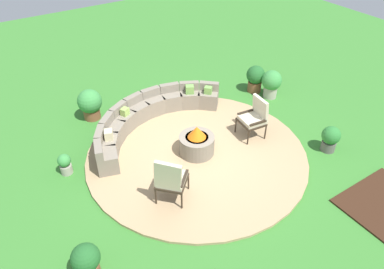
{
  "coord_description": "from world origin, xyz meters",
  "views": [
    {
      "loc": [
        -3.66,
        -5.4,
        5.46
      ],
      "look_at": [
        0.0,
        0.2,
        0.45
      ],
      "focal_mm": 33.79,
      "sensor_mm": 36.0,
      "label": 1
    }
  ],
  "objects_px": {
    "curved_stone_bench": "(148,116)",
    "lounge_chair_front_right": "(255,116)",
    "potted_plant_4": "(86,261)",
    "potted_plant_0": "(90,103)",
    "potted_plant_3": "(271,83)",
    "fire_pit": "(197,143)",
    "potted_plant_5": "(330,138)",
    "lounge_chair_front_left": "(170,179)",
    "potted_plant_2": "(255,78)",
    "potted_plant_1": "(65,163)"
  },
  "relations": [
    {
      "from": "fire_pit",
      "to": "potted_plant_1",
      "type": "xyz_separation_m",
      "value": [
        -2.75,
        1.03,
        -0.07
      ]
    },
    {
      "from": "potted_plant_0",
      "to": "potted_plant_3",
      "type": "xyz_separation_m",
      "value": [
        4.74,
        -1.78,
        0.01
      ]
    },
    {
      "from": "fire_pit",
      "to": "curved_stone_bench",
      "type": "relative_size",
      "value": 0.21
    },
    {
      "from": "curved_stone_bench",
      "to": "potted_plant_2",
      "type": "distance_m",
      "value": 3.51
    },
    {
      "from": "fire_pit",
      "to": "potted_plant_0",
      "type": "height_order",
      "value": "potted_plant_0"
    },
    {
      "from": "lounge_chair_front_left",
      "to": "potted_plant_5",
      "type": "bearing_deg",
      "value": 37.57
    },
    {
      "from": "fire_pit",
      "to": "potted_plant_0",
      "type": "relative_size",
      "value": 0.97
    },
    {
      "from": "potted_plant_1",
      "to": "potted_plant_4",
      "type": "xyz_separation_m",
      "value": [
        -0.46,
        -2.65,
        0.1
      ]
    },
    {
      "from": "curved_stone_bench",
      "to": "lounge_chair_front_left",
      "type": "xyz_separation_m",
      "value": [
        -0.83,
        -2.54,
        0.28
      ]
    },
    {
      "from": "lounge_chair_front_right",
      "to": "potted_plant_4",
      "type": "distance_m",
      "value": 4.98
    },
    {
      "from": "curved_stone_bench",
      "to": "potted_plant_5",
      "type": "height_order",
      "value": "curved_stone_bench"
    },
    {
      "from": "potted_plant_1",
      "to": "potted_plant_5",
      "type": "relative_size",
      "value": 0.77
    },
    {
      "from": "lounge_chair_front_left",
      "to": "lounge_chair_front_right",
      "type": "distance_m",
      "value": 2.91
    },
    {
      "from": "curved_stone_bench",
      "to": "potted_plant_0",
      "type": "distance_m",
      "value": 1.62
    },
    {
      "from": "curved_stone_bench",
      "to": "potted_plant_3",
      "type": "bearing_deg",
      "value": -8.86
    },
    {
      "from": "potted_plant_1",
      "to": "potted_plant_3",
      "type": "distance_m",
      "value": 6.0
    },
    {
      "from": "curved_stone_bench",
      "to": "lounge_chair_front_right",
      "type": "relative_size",
      "value": 3.9
    },
    {
      "from": "curved_stone_bench",
      "to": "potted_plant_5",
      "type": "xyz_separation_m",
      "value": [
        3.12,
        -3.16,
        0.01
      ]
    },
    {
      "from": "lounge_chair_front_left",
      "to": "potted_plant_2",
      "type": "xyz_separation_m",
      "value": [
        4.34,
        2.48,
        -0.17
      ]
    },
    {
      "from": "lounge_chair_front_right",
      "to": "potted_plant_2",
      "type": "bearing_deg",
      "value": -35.47
    },
    {
      "from": "potted_plant_1",
      "to": "potted_plant_5",
      "type": "height_order",
      "value": "potted_plant_5"
    },
    {
      "from": "lounge_chair_front_right",
      "to": "potted_plant_3",
      "type": "relative_size",
      "value": 1.22
    },
    {
      "from": "potted_plant_0",
      "to": "potted_plant_5",
      "type": "height_order",
      "value": "potted_plant_0"
    },
    {
      "from": "fire_pit",
      "to": "potted_plant_1",
      "type": "relative_size",
      "value": 1.63
    },
    {
      "from": "curved_stone_bench",
      "to": "potted_plant_1",
      "type": "distance_m",
      "value": 2.4
    },
    {
      "from": "curved_stone_bench",
      "to": "potted_plant_4",
      "type": "height_order",
      "value": "curved_stone_bench"
    },
    {
      "from": "lounge_chair_front_right",
      "to": "potted_plant_4",
      "type": "relative_size",
      "value": 1.47
    },
    {
      "from": "fire_pit",
      "to": "potted_plant_5",
      "type": "relative_size",
      "value": 1.25
    },
    {
      "from": "lounge_chair_front_right",
      "to": "potted_plant_4",
      "type": "bearing_deg",
      "value": 113.24
    },
    {
      "from": "lounge_chair_front_right",
      "to": "potted_plant_0",
      "type": "relative_size",
      "value": 1.21
    },
    {
      "from": "lounge_chair_front_left",
      "to": "potted_plant_5",
      "type": "xyz_separation_m",
      "value": [
        3.95,
        -0.61,
        -0.27
      ]
    },
    {
      "from": "potted_plant_5",
      "to": "potted_plant_2",
      "type": "bearing_deg",
      "value": 82.89
    },
    {
      "from": "potted_plant_0",
      "to": "fire_pit",
      "type": "bearing_deg",
      "value": -61.87
    },
    {
      "from": "potted_plant_0",
      "to": "potted_plant_4",
      "type": "relative_size",
      "value": 1.21
    },
    {
      "from": "lounge_chair_front_right",
      "to": "potted_plant_5",
      "type": "bearing_deg",
      "value": -133.93
    },
    {
      "from": "potted_plant_4",
      "to": "potted_plant_5",
      "type": "bearing_deg",
      "value": 0.43
    },
    {
      "from": "potted_plant_2",
      "to": "lounge_chair_front_left",
      "type": "bearing_deg",
      "value": -150.25
    },
    {
      "from": "potted_plant_3",
      "to": "potted_plant_4",
      "type": "bearing_deg",
      "value": -157.84
    },
    {
      "from": "fire_pit",
      "to": "lounge_chair_front_left",
      "type": "relative_size",
      "value": 0.72
    },
    {
      "from": "potted_plant_4",
      "to": "potted_plant_0",
      "type": "bearing_deg",
      "value": 68.74
    },
    {
      "from": "lounge_chair_front_left",
      "to": "potted_plant_1",
      "type": "relative_size",
      "value": 2.25
    },
    {
      "from": "fire_pit",
      "to": "potted_plant_4",
      "type": "bearing_deg",
      "value": -153.29
    },
    {
      "from": "lounge_chair_front_left",
      "to": "potted_plant_3",
      "type": "xyz_separation_m",
      "value": [
        4.49,
        1.97,
        -0.16
      ]
    },
    {
      "from": "curved_stone_bench",
      "to": "lounge_chair_front_right",
      "type": "height_order",
      "value": "lounge_chair_front_right"
    },
    {
      "from": "lounge_chair_front_left",
      "to": "potted_plant_1",
      "type": "xyz_separation_m",
      "value": [
        -1.5,
        1.99,
        -0.36
      ]
    },
    {
      "from": "potted_plant_4",
      "to": "lounge_chair_front_left",
      "type": "bearing_deg",
      "value": 18.53
    },
    {
      "from": "potted_plant_2",
      "to": "potted_plant_4",
      "type": "xyz_separation_m",
      "value": [
        -6.3,
        -3.14,
        -0.08
      ]
    },
    {
      "from": "potted_plant_1",
      "to": "potted_plant_4",
      "type": "distance_m",
      "value": 2.69
    },
    {
      "from": "curved_stone_bench",
      "to": "potted_plant_0",
      "type": "xyz_separation_m",
      "value": [
        -1.07,
        1.21,
        0.12
      ]
    },
    {
      "from": "potted_plant_2",
      "to": "potted_plant_3",
      "type": "height_order",
      "value": "potted_plant_3"
    }
  ]
}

